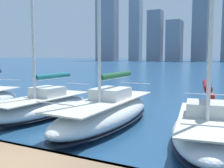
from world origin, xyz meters
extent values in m
cube|color=#896B4C|center=(0.00, 0.00, 0.55)|extent=(28.00, 2.80, 0.10)
cube|color=#473828|center=(0.00, -1.32, 0.55)|extent=(28.00, 0.16, 0.10)
cylinder|color=#473828|center=(0.00, -1.15, 0.25)|extent=(0.28, 0.28, 0.50)
cube|color=gray|center=(18.11, -162.46, 20.99)|extent=(8.71, 10.61, 41.99)
cube|color=gray|center=(31.74, -154.11, 12.10)|extent=(8.15, 11.44, 24.21)
cube|color=gray|center=(44.50, -156.22, 15.64)|extent=(8.71, 7.17, 31.27)
cube|color=#8F99A8|center=(60.23, -162.99, 24.70)|extent=(7.51, 6.58, 49.40)
cube|color=gray|center=(77.10, -153.54, 23.53)|extent=(13.83, 7.55, 47.05)
ellipsoid|color=white|center=(-4.45, -5.97, 0.53)|extent=(3.70, 7.37, 1.06)
ellipsoid|color=black|center=(-4.45, -5.97, 0.24)|extent=(3.72, 7.41, 0.10)
cube|color=beige|center=(-4.45, -5.97, 1.09)|extent=(3.10, 6.47, 0.06)
cube|color=silver|center=(-4.39, -6.39, 1.40)|extent=(1.81, 1.78, 0.55)
cylinder|color=silver|center=(-4.31, -6.91, 2.17)|extent=(0.57, 2.95, 0.12)
cylinder|color=maroon|center=(-4.31, -6.91, 2.29)|extent=(0.73, 2.74, 0.32)
cylinder|color=silver|center=(-4.95, -2.76, 1.61)|extent=(1.71, 0.30, 0.04)
cylinder|color=silver|center=(-3.97, -9.11, 1.61)|extent=(1.98, 0.34, 0.04)
ellipsoid|color=white|center=(0.43, -6.54, 0.65)|extent=(2.71, 8.72, 1.30)
ellipsoid|color=black|center=(0.43, -6.54, 0.29)|extent=(2.73, 8.76, 0.10)
cube|color=beige|center=(0.43, -6.54, 1.33)|extent=(2.23, 7.67, 0.06)
cube|color=silver|center=(0.42, -7.06, 1.63)|extent=(1.60, 1.93, 0.55)
cylinder|color=silver|center=(0.42, -7.72, 2.41)|extent=(0.15, 3.65, 0.12)
cylinder|color=#1E5633|center=(0.42, -7.72, 2.53)|extent=(0.35, 3.36, 0.32)
cylinder|color=silver|center=(0.46, -2.54, 1.85)|extent=(1.72, 0.05, 0.04)
cylinder|color=silver|center=(0.39, -10.46, 1.85)|extent=(1.98, 0.06, 0.04)
ellipsoid|color=white|center=(4.69, -6.69, 0.56)|extent=(3.09, 7.47, 1.12)
ellipsoid|color=black|center=(4.69, -6.69, 0.25)|extent=(3.10, 7.51, 0.10)
cube|color=beige|center=(4.69, -6.69, 1.15)|extent=(2.56, 6.56, 0.06)
cube|color=silver|center=(4.66, -7.12, 1.46)|extent=(1.67, 1.71, 0.55)
cylinder|color=silver|center=(4.62, -7.67, 2.23)|extent=(0.33, 3.07, 0.12)
cylinder|color=#19606B|center=(4.62, -7.67, 2.35)|extent=(0.51, 2.84, 0.32)
cylinder|color=silver|center=(4.47, -9.97, 1.67)|extent=(1.95, 0.17, 0.04)
cylinder|color=silver|center=(9.84, -8.86, 1.81)|extent=(2.09, 0.37, 0.04)
sphere|color=red|center=(-3.51, -16.62, 0.35)|extent=(0.70, 0.70, 0.70)
cylinder|color=black|center=(-3.51, -16.62, 1.05)|extent=(0.06, 0.06, 0.70)
camera|label=1|loc=(-5.64, 4.94, 3.60)|focal=42.00mm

